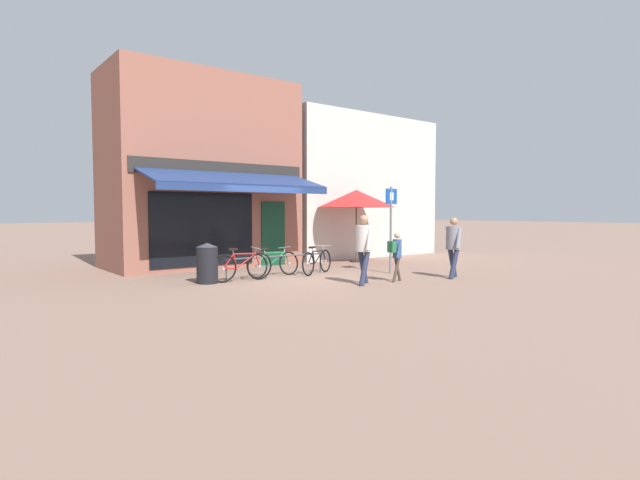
{
  "coord_description": "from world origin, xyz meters",
  "views": [
    {
      "loc": [
        -7.55,
        -11.03,
        1.78
      ],
      "look_at": [
        0.32,
        -0.92,
        1.05
      ],
      "focal_mm": 28.0,
      "sensor_mm": 36.0,
      "label": 1
    }
  ],
  "objects_px": {
    "pedestrian_adult": "(364,243)",
    "cafe_parasol": "(356,199)",
    "bicycle_black": "(317,261)",
    "litter_bin": "(207,263)",
    "parking_sign": "(391,221)",
    "bicycle_red": "(242,266)",
    "pedestrian_child": "(396,250)",
    "bicycle_green": "(273,263)",
    "pedestrian_second_adult": "(454,242)"
  },
  "relations": [
    {
      "from": "cafe_parasol",
      "to": "pedestrian_child",
      "type": "bearing_deg",
      "value": -120.46
    },
    {
      "from": "parking_sign",
      "to": "cafe_parasol",
      "type": "relative_size",
      "value": 0.91
    },
    {
      "from": "bicycle_black",
      "to": "bicycle_green",
      "type": "bearing_deg",
      "value": 143.2
    },
    {
      "from": "litter_bin",
      "to": "parking_sign",
      "type": "distance_m",
      "value": 5.34
    },
    {
      "from": "pedestrian_second_adult",
      "to": "cafe_parasol",
      "type": "xyz_separation_m",
      "value": [
        0.82,
        4.8,
        1.26
      ]
    },
    {
      "from": "litter_bin",
      "to": "parking_sign",
      "type": "height_order",
      "value": "parking_sign"
    },
    {
      "from": "pedestrian_child",
      "to": "cafe_parasol",
      "type": "distance_m",
      "value": 5.25
    },
    {
      "from": "bicycle_red",
      "to": "parking_sign",
      "type": "relative_size",
      "value": 0.7
    },
    {
      "from": "bicycle_black",
      "to": "pedestrian_second_adult",
      "type": "bearing_deg",
      "value": -75.07
    },
    {
      "from": "bicycle_red",
      "to": "litter_bin",
      "type": "xyz_separation_m",
      "value": [
        -0.84,
        0.22,
        0.12
      ]
    },
    {
      "from": "pedestrian_second_adult",
      "to": "parking_sign",
      "type": "xyz_separation_m",
      "value": [
        -0.61,
        1.73,
        0.55
      ]
    },
    {
      "from": "pedestrian_child",
      "to": "cafe_parasol",
      "type": "bearing_deg",
      "value": 61.88
    },
    {
      "from": "pedestrian_adult",
      "to": "cafe_parasol",
      "type": "relative_size",
      "value": 0.63
    },
    {
      "from": "pedestrian_second_adult",
      "to": "litter_bin",
      "type": "bearing_deg",
      "value": 151.86
    },
    {
      "from": "parking_sign",
      "to": "cafe_parasol",
      "type": "distance_m",
      "value": 3.46
    },
    {
      "from": "bicycle_red",
      "to": "pedestrian_adult",
      "type": "height_order",
      "value": "pedestrian_adult"
    },
    {
      "from": "litter_bin",
      "to": "pedestrian_child",
      "type": "bearing_deg",
      "value": -34.33
    },
    {
      "from": "bicycle_green",
      "to": "litter_bin",
      "type": "relative_size",
      "value": 1.74
    },
    {
      "from": "parking_sign",
      "to": "pedestrian_child",
      "type": "bearing_deg",
      "value": -131.39
    },
    {
      "from": "bicycle_red",
      "to": "litter_bin",
      "type": "height_order",
      "value": "litter_bin"
    },
    {
      "from": "bicycle_black",
      "to": "cafe_parasol",
      "type": "height_order",
      "value": "cafe_parasol"
    },
    {
      "from": "cafe_parasol",
      "to": "litter_bin",
      "type": "bearing_deg",
      "value": -165.52
    },
    {
      "from": "pedestrian_adult",
      "to": "pedestrian_child",
      "type": "relative_size",
      "value": 1.35
    },
    {
      "from": "cafe_parasol",
      "to": "bicycle_red",
      "type": "bearing_deg",
      "value": -161.46
    },
    {
      "from": "bicycle_red",
      "to": "parking_sign",
      "type": "xyz_separation_m",
      "value": [
        4.21,
        -1.18,
        1.14
      ]
    },
    {
      "from": "pedestrian_second_adult",
      "to": "litter_bin",
      "type": "distance_m",
      "value": 6.48
    },
    {
      "from": "bicycle_black",
      "to": "cafe_parasol",
      "type": "xyz_separation_m",
      "value": [
        3.2,
        1.88,
        1.87
      ]
    },
    {
      "from": "bicycle_black",
      "to": "parking_sign",
      "type": "height_order",
      "value": "parking_sign"
    },
    {
      "from": "pedestrian_adult",
      "to": "pedestrian_child",
      "type": "height_order",
      "value": "pedestrian_adult"
    },
    {
      "from": "pedestrian_adult",
      "to": "pedestrian_second_adult",
      "type": "distance_m",
      "value": 2.78
    },
    {
      "from": "pedestrian_adult",
      "to": "litter_bin",
      "type": "bearing_deg",
      "value": 129.75
    },
    {
      "from": "bicycle_red",
      "to": "bicycle_black",
      "type": "bearing_deg",
      "value": 3.59
    },
    {
      "from": "pedestrian_second_adult",
      "to": "cafe_parasol",
      "type": "bearing_deg",
      "value": 81.05
    },
    {
      "from": "bicycle_green",
      "to": "pedestrian_second_adult",
      "type": "height_order",
      "value": "pedestrian_second_adult"
    },
    {
      "from": "bicycle_green",
      "to": "litter_bin",
      "type": "distance_m",
      "value": 1.99
    },
    {
      "from": "bicycle_black",
      "to": "parking_sign",
      "type": "bearing_deg",
      "value": -58.07
    },
    {
      "from": "pedestrian_adult",
      "to": "cafe_parasol",
      "type": "height_order",
      "value": "cafe_parasol"
    },
    {
      "from": "bicycle_red",
      "to": "pedestrian_child",
      "type": "distance_m",
      "value": 3.96
    },
    {
      "from": "pedestrian_child",
      "to": "cafe_parasol",
      "type": "xyz_separation_m",
      "value": [
        2.56,
        4.35,
        1.44
      ]
    },
    {
      "from": "bicycle_green",
      "to": "bicycle_black",
      "type": "xyz_separation_m",
      "value": [
        1.3,
        -0.29,
        0.0
      ]
    },
    {
      "from": "bicycle_black",
      "to": "pedestrian_adult",
      "type": "relative_size",
      "value": 0.92
    },
    {
      "from": "bicycle_red",
      "to": "bicycle_green",
      "type": "xyz_separation_m",
      "value": [
        1.14,
        0.3,
        -0.03
      ]
    },
    {
      "from": "parking_sign",
      "to": "pedestrian_second_adult",
      "type": "bearing_deg",
      "value": -70.67
    },
    {
      "from": "bicycle_green",
      "to": "litter_bin",
      "type": "bearing_deg",
      "value": 178.11
    },
    {
      "from": "pedestrian_child",
      "to": "litter_bin",
      "type": "relative_size",
      "value": 1.26
    },
    {
      "from": "pedestrian_adult",
      "to": "parking_sign",
      "type": "relative_size",
      "value": 0.69
    },
    {
      "from": "bicycle_black",
      "to": "litter_bin",
      "type": "distance_m",
      "value": 3.29
    },
    {
      "from": "pedestrian_child",
      "to": "parking_sign",
      "type": "relative_size",
      "value": 0.51
    },
    {
      "from": "pedestrian_child",
      "to": "litter_bin",
      "type": "xyz_separation_m",
      "value": [
        -3.92,
        2.68,
        -0.29
      ]
    },
    {
      "from": "bicycle_red",
      "to": "cafe_parasol",
      "type": "bearing_deg",
      "value": 21.92
    }
  ]
}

